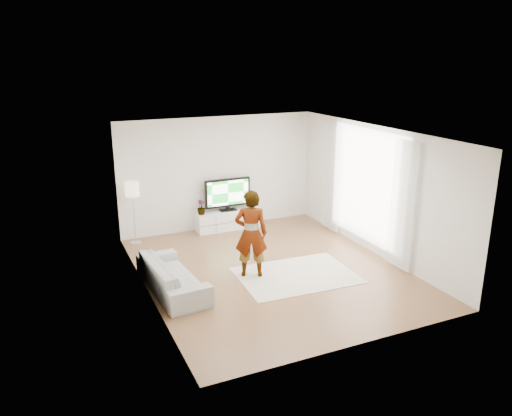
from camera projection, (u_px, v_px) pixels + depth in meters
name	position (u px, v px, depth m)	size (l,w,h in m)	color
floor	(271.00, 270.00, 10.17)	(6.00, 6.00, 0.00)	#9F6947
ceiling	(272.00, 133.00, 9.35)	(6.00, 6.00, 0.00)	white
wall_left	(144.00, 221.00, 8.78)	(0.02, 6.00, 2.80)	silver
wall_right	(376.00, 191.00, 10.74)	(0.02, 6.00, 2.80)	silver
wall_back	(219.00, 173.00, 12.38)	(5.00, 0.02, 2.80)	silver
wall_front	(363.00, 259.00, 7.15)	(5.00, 0.02, 2.80)	silver
window	(367.00, 186.00, 10.98)	(0.01, 2.60, 2.50)	white
curtain_near	(403.00, 206.00, 9.85)	(0.04, 0.70, 2.60)	white
curtain_far	(332.00, 178.00, 12.11)	(0.04, 0.70, 2.60)	white
media_console	(229.00, 220.00, 12.57)	(1.67, 0.47, 0.47)	white
television	(228.00, 193.00, 12.40)	(1.18, 0.23, 0.82)	black
game_console	(255.00, 203.00, 12.76)	(0.08, 0.16, 0.21)	white
potted_plant	(201.00, 207.00, 12.17)	(0.20, 0.20, 0.36)	#3F7238
rug	(296.00, 275.00, 9.93)	(2.28, 1.64, 0.01)	white
player	(251.00, 234.00, 9.68)	(0.64, 0.42, 1.75)	#334772
sofa	(172.00, 275.00, 9.24)	(2.04, 0.80, 0.60)	#AEAEA9
floor_lamp	(132.00, 192.00, 11.30)	(0.33, 0.33, 1.46)	silver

